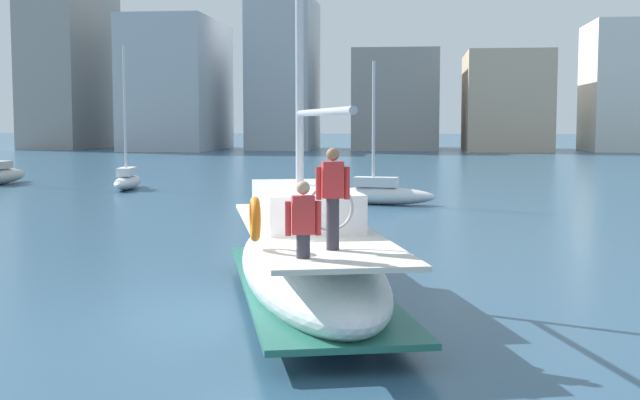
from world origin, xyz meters
TOP-DOWN VIEW (x-y plane):
  - ground_plane at (0.00, 0.00)m, footprint 400.00×400.00m
  - main_sailboat at (0.68, 1.39)m, footprint 4.79×9.89m
  - moored_sloop_near at (1.20, 20.80)m, footprint 4.59×1.83m
  - moored_cutter_left at (-11.70, 27.13)m, footprint 1.53×4.41m
  - waterfront_buildings at (-0.68, 86.59)m, footprint 86.31×21.54m

SIDE VIEW (x-z plane):
  - ground_plane at x=0.00m, z-range 0.00..0.00m
  - moored_sloop_near at x=1.20m, z-range -2.44..3.41m
  - moored_cutter_left at x=-11.70m, z-range -3.04..4.05m
  - main_sailboat at x=0.68m, z-range -5.73..7.55m
  - waterfront_buildings at x=-0.68m, z-range -2.54..19.59m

